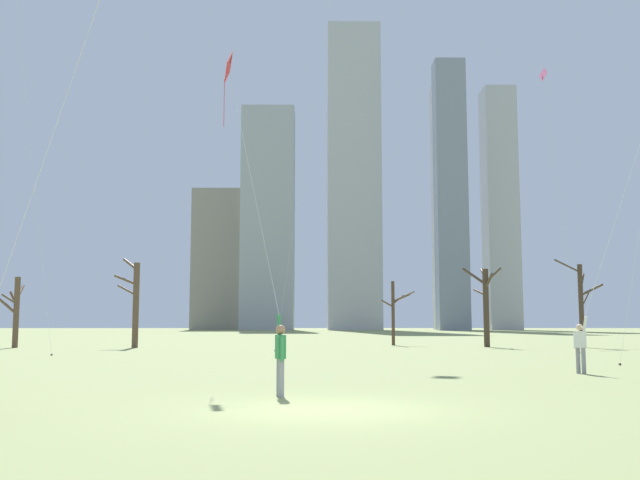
% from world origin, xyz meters
% --- Properties ---
extents(ground_plane, '(400.00, 400.00, 0.00)m').
position_xyz_m(ground_plane, '(0.00, 0.00, 0.00)').
color(ground_plane, '#848E56').
extents(kite_flyer_foreground_left_teal, '(7.36, 2.08, 21.55)m').
position_xyz_m(kite_flyer_foreground_left_teal, '(-6.22, 0.65, 3.72)').
color(kite_flyer_foreground_left_teal, black).
rests_on(kite_flyer_foreground_left_teal, ground).
extents(kite_flyer_midfield_left_red, '(2.55, 8.97, 11.30)m').
position_xyz_m(kite_flyer_midfield_left_red, '(-1.35, 3.89, 2.70)').
color(kite_flyer_midfield_left_red, gray).
rests_on(kite_flyer_midfield_left_red, ground).
extents(kite_flyer_foreground_right_yellow, '(4.12, 5.17, 16.45)m').
position_xyz_m(kite_flyer_foreground_right_yellow, '(9.49, 8.65, 4.48)').
color(kite_flyer_foreground_right_yellow, gray).
rests_on(kite_flyer_foreground_right_yellow, ground).
extents(distant_kite_low_near_trees_pink, '(0.98, 2.36, 16.86)m').
position_xyz_m(distant_kite_low_near_trees_pink, '(13.61, 27.18, 14.68)').
color(distant_kite_low_near_trees_pink, pink).
rests_on(distant_kite_low_near_trees_pink, ground).
extents(bare_tree_rightmost, '(2.37, 3.13, 5.56)m').
position_xyz_m(bare_tree_rightmost, '(11.69, 35.71, 3.16)').
color(bare_tree_rightmost, '#423326').
rests_on(bare_tree_rightmost, ground).
extents(bare_tree_left_of_center, '(2.51, 1.67, 4.72)m').
position_xyz_m(bare_tree_left_of_center, '(5.78, 39.51, 2.57)').
color(bare_tree_left_of_center, '#4C3828').
rests_on(bare_tree_left_of_center, ground).
extents(bare_tree_right_of_center, '(1.66, 1.79, 6.10)m').
position_xyz_m(bare_tree_right_of_center, '(-12.19, 34.58, 3.10)').
color(bare_tree_right_of_center, brown).
rests_on(bare_tree_right_of_center, ground).
extents(bare_tree_center, '(1.83, 1.88, 4.72)m').
position_xyz_m(bare_tree_center, '(-20.18, 34.57, 2.56)').
color(bare_tree_center, brown).
rests_on(bare_tree_center, ground).
extents(bare_tree_leftmost, '(3.48, 1.73, 5.92)m').
position_xyz_m(bare_tree_leftmost, '(17.89, 34.47, 3.07)').
color(bare_tree_leftmost, '#423326').
rests_on(bare_tree_leftmost, ground).
extents(skyline_mid_tower_left, '(5.63, 6.63, 59.43)m').
position_xyz_m(skyline_mid_tower_left, '(31.53, 157.96, 29.72)').
color(skyline_mid_tower_left, '#9EA3AD').
rests_on(skyline_mid_tower_left, ground).
extents(skyline_wide_slab, '(11.83, 11.87, 68.85)m').
position_xyz_m(skyline_wide_slab, '(8.87, 147.41, 34.43)').
color(skyline_wide_slab, '#B2B2B7').
rests_on(skyline_wide_slab, ground).
extents(skyline_slender_spire, '(7.07, 7.36, 55.16)m').
position_xyz_m(skyline_slender_spire, '(42.18, 147.87, 27.58)').
color(skyline_slender_spire, '#B2B2B7').
rests_on(skyline_slender_spire, ground).
extents(skyline_short_annex, '(11.65, 8.47, 49.34)m').
position_xyz_m(skyline_short_annex, '(-10.32, 145.11, 24.67)').
color(skyline_short_annex, '#9EA3AD').
rests_on(skyline_short_annex, ground).
extents(skyline_mid_tower_right, '(11.96, 5.13, 32.54)m').
position_xyz_m(skyline_mid_tower_right, '(-22.31, 152.99, 16.27)').
color(skyline_mid_tower_right, gray).
rests_on(skyline_mid_tower_right, ground).
extents(skyline_tall_tower, '(6.50, 5.21, 57.98)m').
position_xyz_m(skyline_tall_tower, '(29.02, 137.48, 28.99)').
color(skyline_tall_tower, gray).
rests_on(skyline_tall_tower, ground).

